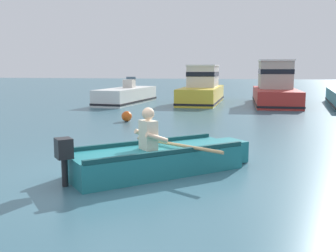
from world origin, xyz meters
TOP-DOWN VIEW (x-y plane):
  - ground_plane at (0.00, 0.00)m, footprint 120.00×120.00m
  - rowboat_with_person at (0.36, 0.30)m, footprint 3.19×2.92m
  - moored_boat_white at (-4.18, 13.38)m, footprint 2.19×5.30m
  - moored_boat_yellow at (-0.28, 14.52)m, footprint 2.12×5.71m
  - moored_boat_red at (3.52, 14.39)m, footprint 2.11×6.01m
  - mooring_buoy at (-2.15, 6.63)m, footprint 0.37×0.37m

SIDE VIEW (x-z plane):
  - ground_plane at x=0.00m, z-range 0.00..0.00m
  - mooring_buoy at x=-2.15m, z-range 0.00..0.37m
  - rowboat_with_person at x=0.36m, z-range -0.34..0.85m
  - moored_boat_white at x=-4.18m, z-range -0.31..1.09m
  - moored_boat_yellow at x=-0.28m, z-range -0.27..1.77m
  - moored_boat_red at x=3.52m, z-range -0.31..1.98m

